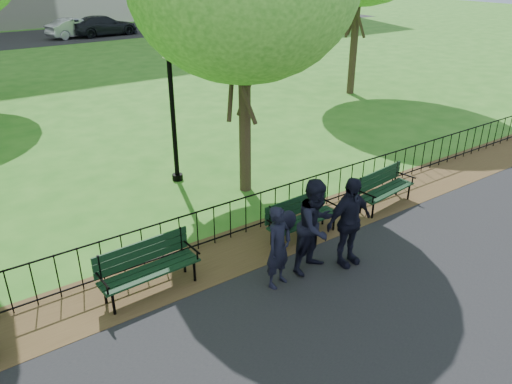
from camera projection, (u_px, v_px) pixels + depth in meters
ground at (312, 272)px, 9.66m from camera, size 120.00×120.00×0.00m
asphalt_path at (468, 383)px, 7.15m from camera, size 60.00×9.20×0.01m
dirt_strip at (267, 239)px, 10.76m from camera, size 60.00×1.60×0.01m
iron_fence at (253, 211)px, 10.93m from camera, size 24.06×0.06×1.00m
park_bench_main at (296, 216)px, 10.48m from camera, size 1.73×0.59×0.97m
park_bench_left_a at (147, 262)px, 8.91m from camera, size 1.85×0.64×1.04m
park_bench_right_a at (383, 184)px, 12.03m from camera, size 1.77×0.73×0.98m
lamppost at (172, 108)px, 12.79m from camera, size 0.33×0.33×3.70m
person_left at (279, 247)px, 8.97m from camera, size 0.66×0.53×1.59m
person_mid at (316, 226)px, 9.38m from camera, size 0.99×0.64×1.89m
person_right at (349, 222)px, 9.56m from camera, size 1.09×0.46×1.84m
sedan_silver at (76, 28)px, 37.02m from camera, size 4.46×2.31×1.40m
sedan_dark at (104, 26)px, 37.91m from camera, size 5.13×2.30×1.46m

